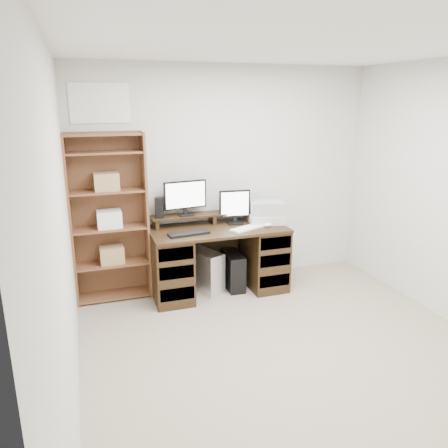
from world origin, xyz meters
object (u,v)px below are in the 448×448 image
tower_silver (205,271)px  bookshelf (109,217)px  monitor_wide (185,196)px  printer (266,219)px  monitor_small (235,206)px  tower_black (233,271)px  desk (218,258)px

tower_silver → bookshelf: (-1.01, 0.15, 0.68)m
monitor_wide → bookshelf: bearing=171.9°
printer → tower_silver: size_ratio=0.83×
tower_silver → bookshelf: bookshelf is taller
printer → tower_silver: printer is taller
monitor_wide → monitor_small: monitor_wide is taller
tower_silver → tower_black: bearing=-31.4°
desk → printer: 0.72m
monitor_wide → tower_silver: monitor_wide is taller
monitor_wide → tower_black: bearing=-27.4°
monitor_small → bookshelf: size_ratio=0.21×
tower_black → bookshelf: size_ratio=0.24×
printer → bookshelf: 1.75m
desk → bookshelf: size_ratio=0.83×
desk → tower_black: size_ratio=3.50×
bookshelf → monitor_wide: bearing=-0.9°
printer → tower_black: 0.71m
desk → tower_silver: desk is taller
monitor_small → bookshelf: bearing=-178.7°
desk → monitor_wide: bearing=147.6°
desk → tower_silver: 0.22m
tower_black → bookshelf: (-1.33, 0.20, 0.71)m
tower_silver → bookshelf: bearing=148.6°
monitor_wide → monitor_small: (0.55, -0.10, -0.13)m
printer → tower_silver: bearing=-173.2°
desk → tower_silver: (-0.14, 0.06, -0.15)m
tower_black → monitor_small: bearing=66.1°
bookshelf → tower_silver: bearing=-8.5°
tower_silver → desk: bearing=-47.5°
monitor_wide → bookshelf: bookshelf is taller
tower_silver → monitor_wide: bearing=119.2°
monitor_small → tower_silver: (-0.37, -0.04, -0.73)m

